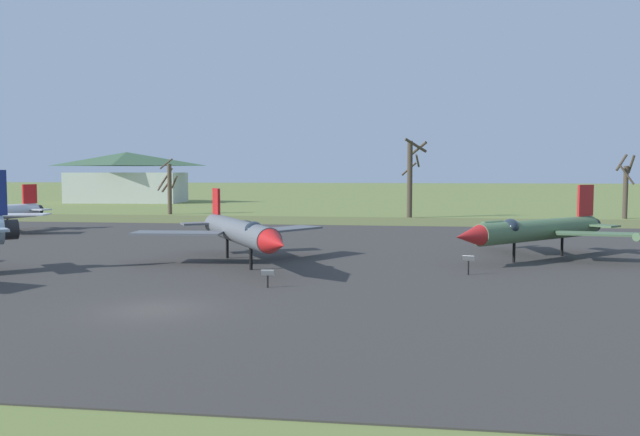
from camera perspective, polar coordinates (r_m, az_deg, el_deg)
The scene contains 11 objects.
ground_plane at distance 25.89m, azimuth -14.44°, elevation -7.95°, with size 600.00×600.00×0.00m, color olive.
asphalt_apron at distance 40.12m, azimuth -6.11°, elevation -3.56°, with size 88.22×50.59×0.05m, color #383533.
grass_verge_strip at distance 70.72m, azimuth 0.11°, elevation -0.24°, with size 148.22×12.00×0.06m, color brown.
jet_fighter_front_left at distance 37.05m, azimuth -7.06°, elevation -1.19°, with size 10.68×13.35×4.29m.
info_placard_front_left at distance 29.73m, azimuth -4.65°, elevation -5.17°, with size 0.60×0.28×0.88m.
jet_fighter_rear_center at distance 41.07m, azimuth 18.58°, elevation -0.97°, with size 12.01×11.99×4.52m.
info_placard_rear_center at distance 34.12m, azimuth 13.00°, elevation -3.85°, with size 0.64×0.43×1.07m.
bare_tree_far_left at distance 84.32m, azimuth -13.21°, elevation 2.71°, with size 2.60×2.23×7.14m.
bare_tree_left_of_center at distance 76.34m, azimuth 8.04°, elevation 3.86°, with size 3.02×4.02×9.27m.
bare_tree_center at distance 82.00m, azimuth 25.41°, elevation 2.52°, with size 1.96×2.20×7.45m.
visitor_building at distance 119.33m, azimuth -16.70°, elevation 3.41°, with size 21.03×11.66×8.90m.
Camera 1 is at (9.77, -23.37, 5.33)m, focal length 36.19 mm.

